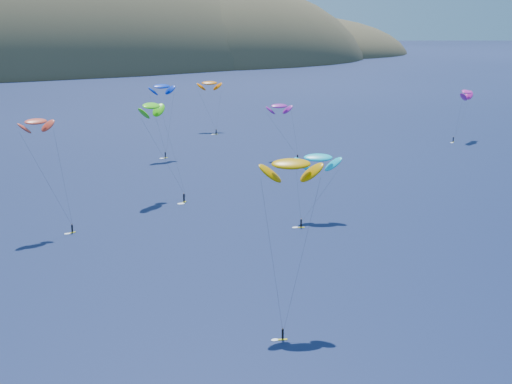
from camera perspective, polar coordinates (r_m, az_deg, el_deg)
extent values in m
ellipsoid|color=#3D3526|center=(619.13, -5.05, 9.56)|extent=(320.00, 220.00, 156.00)
ellipsoid|color=#3D3526|center=(705.90, 3.00, 10.53)|extent=(240.00, 180.00, 84.00)
cube|color=gold|center=(95.42, 2.14, -11.71)|extent=(1.28, 0.76, 0.07)
cylinder|color=black|center=(95.09, 2.15, -11.30)|extent=(0.29, 0.29, 1.32)
sphere|color=#8C6047|center=(94.76, 2.15, -10.88)|extent=(0.22, 0.22, 0.22)
ellipsoid|color=#C58A00|center=(95.99, 2.83, 2.26)|extent=(9.03, 6.40, 4.59)
cube|color=gold|center=(160.79, -5.78, -0.82)|extent=(1.55, 1.39, 0.09)
cylinder|color=black|center=(160.53, -5.79, -0.47)|extent=(0.38, 0.38, 1.73)
sphere|color=#8C6047|center=(160.27, -5.79, -0.12)|extent=(0.29, 0.29, 0.29)
ellipsoid|color=#46E912|center=(162.87, -8.39, 6.84)|extent=(9.42, 8.78, 4.92)
cube|color=gold|center=(209.77, -7.26, 2.72)|extent=(1.49, 0.66, 0.08)
cylinder|color=black|center=(209.59, -7.27, 2.96)|extent=(0.34, 0.34, 1.54)
sphere|color=#8C6047|center=(209.41, -7.28, 3.20)|extent=(0.26, 0.26, 0.26)
ellipsoid|color=#0226B5|center=(209.02, -7.57, 8.38)|extent=(8.60, 5.10, 4.50)
cube|color=gold|center=(141.93, 3.62, -2.84)|extent=(1.44, 0.94, 0.08)
cylinder|color=black|center=(141.68, 3.62, -2.51)|extent=(0.33, 0.33, 1.50)
sphere|color=#8C6047|center=(141.43, 3.63, -2.17)|extent=(0.25, 0.25, 0.25)
ellipsoid|color=#07BAD4|center=(146.28, 4.99, 2.77)|extent=(10.07, 7.62, 5.10)
cube|color=gold|center=(203.55, 3.34, 2.46)|extent=(1.64, 0.65, 0.09)
cylinder|color=black|center=(203.35, 3.34, 2.73)|extent=(0.37, 0.37, 1.70)
sphere|color=#8C6047|center=(203.15, 3.35, 3.01)|extent=(0.29, 0.29, 0.29)
ellipsoid|color=#8F1792|center=(207.36, 1.86, 6.90)|extent=(8.07, 4.48, 4.30)
cube|color=gold|center=(241.80, 15.48, 3.86)|extent=(1.42, 1.09, 0.08)
cylinder|color=black|center=(241.64, 15.50, 4.07)|extent=(0.33, 0.33, 1.51)
sphere|color=#8C6047|center=(241.50, 15.51, 4.27)|extent=(0.25, 0.25, 0.25)
ellipsoid|color=#D11BA0|center=(246.46, 16.50, 7.69)|extent=(9.78, 8.22, 4.98)
cube|color=gold|center=(142.94, -14.48, -3.16)|extent=(1.39, 0.76, 0.07)
cylinder|color=black|center=(142.70, -14.50, -2.84)|extent=(0.31, 0.31, 1.43)
sphere|color=#8C6047|center=(142.46, -14.52, -2.52)|extent=(0.24, 0.24, 0.24)
ellipsoid|color=red|center=(141.76, -17.20, 5.41)|extent=(7.53, 5.07, 3.85)
cube|color=gold|center=(248.51, -3.21, 4.63)|extent=(1.47, 0.75, 0.08)
cylinder|color=black|center=(248.36, -3.21, 4.83)|extent=(0.33, 0.33, 1.51)
sphere|color=#8C6047|center=(248.21, -3.21, 5.03)|extent=(0.25, 0.25, 0.25)
ellipsoid|color=#E96700|center=(256.13, -3.75, 8.70)|extent=(9.26, 5.97, 4.77)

